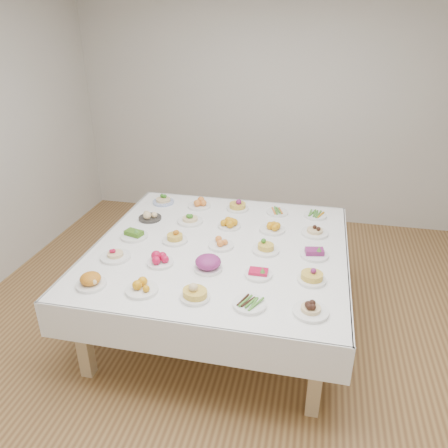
% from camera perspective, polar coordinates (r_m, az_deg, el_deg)
% --- Properties ---
extents(room_envelope, '(5.02, 5.02, 2.81)m').
position_cam_1_polar(room_envelope, '(3.00, 2.31, 13.81)').
color(room_envelope, olive).
rests_on(room_envelope, ground).
extents(display_table, '(2.03, 2.03, 0.75)m').
position_cam_1_polar(display_table, '(3.58, -0.52, -3.91)').
color(display_table, white).
rests_on(display_table, ground).
extents(dish_0, '(0.21, 0.21, 0.12)m').
position_cam_1_polar(dish_0, '(3.16, -17.03, -6.93)').
color(dish_0, white).
rests_on(dish_0, display_table).
extents(dish_1, '(0.22, 0.22, 0.09)m').
position_cam_1_polar(dish_1, '(3.03, -10.71, -8.08)').
color(dish_1, white).
rests_on(dish_1, display_table).
extents(dish_2, '(0.20, 0.20, 0.12)m').
position_cam_1_polar(dish_2, '(2.90, -3.83, -8.78)').
color(dish_2, white).
rests_on(dish_2, display_table).
extents(dish_3, '(0.21, 0.21, 0.05)m').
position_cam_1_polar(dish_3, '(2.86, 3.34, -10.34)').
color(dish_3, white).
rests_on(dish_3, display_table).
extents(dish_4, '(0.22, 0.22, 0.11)m').
position_cam_1_polar(dish_4, '(2.83, 11.29, -10.55)').
color(dish_4, white).
rests_on(dish_4, display_table).
extents(dish_5, '(0.23, 0.23, 0.11)m').
position_cam_1_polar(dish_5, '(3.46, -14.02, -3.70)').
color(dish_5, white).
rests_on(dish_5, display_table).
extents(dish_6, '(0.20, 0.20, 0.09)m').
position_cam_1_polar(dish_6, '(3.32, -8.36, -4.57)').
color(dish_6, white).
rests_on(dish_6, display_table).
extents(dish_7, '(0.22, 0.22, 0.14)m').
position_cam_1_polar(dish_7, '(3.20, -2.09, -4.96)').
color(dish_7, white).
rests_on(dish_7, display_table).
extents(dish_8, '(0.20, 0.20, 0.08)m').
position_cam_1_polar(dish_8, '(3.16, 4.52, -6.26)').
color(dish_8, white).
rests_on(dish_8, display_table).
extents(dish_9, '(0.20, 0.20, 0.11)m').
position_cam_1_polar(dish_9, '(3.14, 11.42, -6.57)').
color(dish_9, white).
rests_on(dish_9, display_table).
extents(dish_10, '(0.22, 0.22, 0.09)m').
position_cam_1_polar(dish_10, '(3.75, -11.67, -1.28)').
color(dish_10, white).
rests_on(dish_10, display_table).
extents(dish_11, '(0.20, 0.20, 0.11)m').
position_cam_1_polar(dish_11, '(3.62, -6.43, -1.68)').
color(dish_11, white).
rests_on(dish_11, display_table).
extents(dish_12, '(0.20, 0.20, 0.09)m').
position_cam_1_polar(dish_12, '(3.52, -0.40, -2.44)').
color(dish_12, white).
rests_on(dish_12, display_table).
extents(dish_13, '(0.21, 0.21, 0.12)m').
position_cam_1_polar(dish_13, '(3.46, 5.49, -2.86)').
color(dish_13, white).
rests_on(dish_13, display_table).
extents(dish_14, '(0.22, 0.22, 0.09)m').
position_cam_1_polar(dish_14, '(3.46, 11.73, -3.67)').
color(dish_14, white).
rests_on(dish_14, display_table).
extents(dish_15, '(0.20, 0.20, 0.09)m').
position_cam_1_polar(dish_15, '(4.05, -9.66, 1.13)').
color(dish_15, '#2C2A27').
rests_on(dish_15, display_table).
extents(dish_16, '(0.23, 0.23, 0.11)m').
position_cam_1_polar(dish_16, '(3.94, -4.45, 0.79)').
color(dish_16, white).
rests_on(dish_16, display_table).
extents(dish_17, '(0.20, 0.20, 0.09)m').
position_cam_1_polar(dish_17, '(3.85, 0.69, 0.09)').
color(dish_17, white).
rests_on(dish_17, display_table).
extents(dish_18, '(0.22, 0.22, 0.09)m').
position_cam_1_polar(dish_18, '(3.80, 6.34, -0.40)').
color(dish_18, white).
rests_on(dish_18, display_table).
extents(dish_19, '(0.22, 0.22, 0.10)m').
position_cam_1_polar(dish_19, '(3.80, 11.79, -0.73)').
color(dish_19, white).
rests_on(dish_19, display_table).
extents(dish_20, '(0.21, 0.21, 0.12)m').
position_cam_1_polar(dish_20, '(4.38, -7.95, 3.39)').
color(dish_20, '#4C66B2').
rests_on(dish_20, display_table).
extents(dish_21, '(0.22, 0.22, 0.09)m').
position_cam_1_polar(dish_21, '(4.26, -3.26, 2.71)').
color(dish_21, white).
rests_on(dish_21, display_table).
extents(dish_22, '(0.21, 0.21, 0.12)m').
position_cam_1_polar(dish_22, '(4.19, 1.79, 2.52)').
color(dish_22, white).
rests_on(dish_22, display_table).
extents(dish_23, '(0.20, 0.20, 0.05)m').
position_cam_1_polar(dish_23, '(4.15, 6.95, 1.61)').
color(dish_23, white).
rests_on(dish_23, display_table).
extents(dish_24, '(0.21, 0.21, 0.05)m').
position_cam_1_polar(dish_24, '(4.15, 11.84, 1.19)').
color(dish_24, white).
rests_on(dish_24, display_table).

